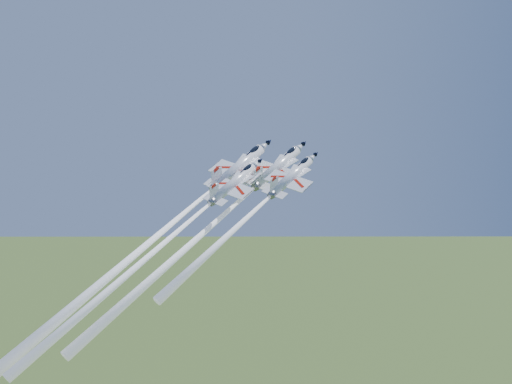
{
  "coord_description": "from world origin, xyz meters",
  "views": [
    {
      "loc": [
        -0.19,
        -109.39,
        94.87
      ],
      "look_at": [
        0.0,
        0.0,
        78.37
      ],
      "focal_mm": 40.0,
      "sensor_mm": 36.0,
      "label": 1
    }
  ],
  "objects_px": {
    "jet_left": "(162,232)",
    "jet_slot": "(161,246)",
    "jet_right": "(251,214)",
    "jet_lead": "(211,226)"
  },
  "relations": [
    {
      "from": "jet_left",
      "to": "jet_slot",
      "type": "distance_m",
      "value": 4.84
    },
    {
      "from": "jet_lead",
      "to": "jet_right",
      "type": "height_order",
      "value": "jet_lead"
    },
    {
      "from": "jet_left",
      "to": "jet_slot",
      "type": "relative_size",
      "value": 1.13
    },
    {
      "from": "jet_lead",
      "to": "jet_left",
      "type": "relative_size",
      "value": 0.94
    },
    {
      "from": "jet_lead",
      "to": "jet_left",
      "type": "height_order",
      "value": "jet_left"
    },
    {
      "from": "jet_left",
      "to": "jet_slot",
      "type": "height_order",
      "value": "jet_left"
    },
    {
      "from": "jet_lead",
      "to": "jet_right",
      "type": "xyz_separation_m",
      "value": [
        7.47,
        -3.84,
        3.05
      ]
    },
    {
      "from": "jet_right",
      "to": "jet_left",
      "type": "bearing_deg",
      "value": -145.05
    },
    {
      "from": "jet_left",
      "to": "jet_right",
      "type": "bearing_deg",
      "value": 34.95
    },
    {
      "from": "jet_left",
      "to": "jet_lead",
      "type": "bearing_deg",
      "value": 55.34
    }
  ]
}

